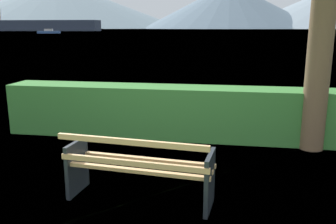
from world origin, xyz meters
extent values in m
plane|color=#567A38|center=(0.00, 0.00, 0.00)|extent=(1400.00, 1400.00, 0.00)
plane|color=#6B8EA3|center=(0.00, 308.92, 0.00)|extent=(620.00, 620.00, 0.00)
cube|color=tan|center=(-0.02, -0.19, 0.45)|extent=(1.77, 0.25, 0.04)
cube|color=tan|center=(0.00, 0.00, 0.45)|extent=(1.77, 0.25, 0.04)
cube|color=tan|center=(0.02, 0.19, 0.45)|extent=(1.77, 0.25, 0.04)
cube|color=tan|center=(-0.03, -0.26, 0.57)|extent=(1.77, 0.23, 0.06)
cube|color=tan|center=(-0.03, -0.31, 0.84)|extent=(1.77, 0.23, 0.06)
cube|color=#1E2328|center=(-0.84, 0.07, 0.34)|extent=(0.10, 0.51, 0.68)
cube|color=#1E2328|center=(0.84, -0.11, 0.34)|extent=(0.10, 0.51, 0.68)
cube|color=#387A33|center=(0.00, 2.66, 0.49)|extent=(6.44, 0.71, 0.98)
cube|color=#2D384C|center=(-111.74, 190.41, 2.94)|extent=(82.94, 11.95, 5.87)
cube|color=#335693|center=(-58.94, 112.24, 0.40)|extent=(7.61, 3.92, 0.81)
cube|color=beige|center=(-58.94, 112.24, 1.17)|extent=(2.92, 2.14, 0.73)
cone|color=slate|center=(-285.55, 601.39, 38.65)|extent=(423.32, 423.32, 77.30)
cone|color=slate|center=(0.00, 539.72, 31.55)|extent=(249.38, 249.38, 63.11)
camera|label=1|loc=(1.00, -3.98, 2.07)|focal=38.62mm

